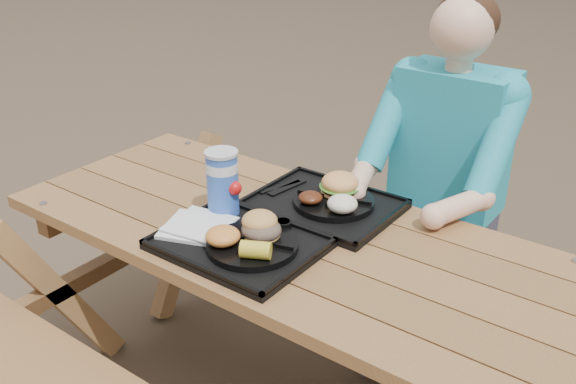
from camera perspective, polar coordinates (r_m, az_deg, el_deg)
The scene contains 17 objects.
picnic_table at distance 2.15m, azimuth -0.00°, elevation -12.18°, with size 1.80×1.49×0.75m, color #999999, non-canonical shape.
tray_near at distance 1.86m, azimuth -4.38°, elevation -4.70°, with size 0.45×0.35×0.02m, color black.
tray_far at distance 2.07m, azimuth 3.22°, elevation -1.24°, with size 0.45×0.35×0.02m, color black.
plate_near at distance 1.81m, azimuth -3.18°, elevation -4.76°, with size 0.26×0.26×0.02m, color black.
plate_far at distance 2.05m, azimuth 4.09°, elevation -0.87°, with size 0.26×0.26×0.02m, color black.
napkin_stack at distance 1.93m, azimuth -8.27°, elevation -2.99°, with size 0.18×0.18×0.02m, color silver.
soda_cup at distance 1.97m, azimuth -5.83°, elevation 0.71°, with size 0.10×0.10×0.20m, color #1848B7.
condiment_bbq at distance 1.93m, azimuth -1.57°, elevation -2.58°, with size 0.04×0.04×0.03m, color black.
condiment_mustard at distance 1.90m, azimuth -0.47°, elevation -3.00°, with size 0.05×0.05×0.03m, color yellow.
sandwich at distance 1.81m, azimuth -2.41°, elevation -2.44°, with size 0.11×0.11×0.11m, color #CD9248, non-canonical shape.
mac_cheese at distance 1.79m, azimuth -5.82°, elevation -3.91°, with size 0.10×0.10×0.05m, color orange.
corn_cob at distance 1.72m, azimuth -2.89°, elevation -5.16°, with size 0.08×0.08×0.05m, color yellow, non-canonical shape.
cutlery_far at distance 2.16m, azimuth -0.09°, elevation 0.40°, with size 0.03×0.16×0.01m, color black.
burger at distance 2.06m, azimuth 4.66°, elevation 1.23°, with size 0.12×0.12×0.11m, color #ED9D53, non-canonical shape.
baked_beans at distance 2.02m, azimuth 2.01°, elevation -0.50°, with size 0.08×0.08×0.03m, color #4E210F.
potato_salad at distance 1.96m, azimuth 4.85°, elevation -1.05°, with size 0.09×0.09×0.05m, color #EFE6CB.
diner at distance 2.44m, azimuth 13.61°, elevation -0.68°, with size 0.48×0.84×1.28m, color #1AB4B6, non-canonical shape.
Camera 1 is at (1.01, -1.36, 1.70)m, focal length 40.00 mm.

